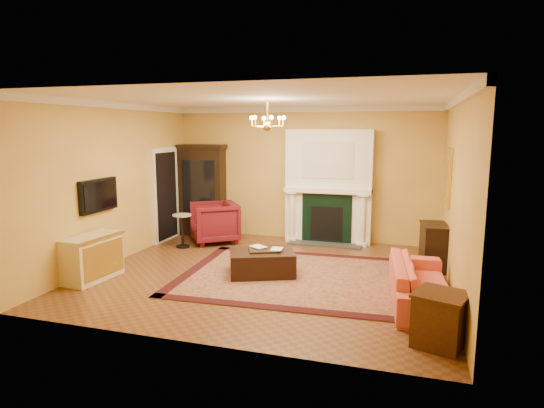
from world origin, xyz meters
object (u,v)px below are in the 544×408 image
at_px(coral_sofa, 422,276).
at_px(console_table, 434,248).
at_px(end_table, 440,321).
at_px(wingback_armchair, 214,220).
at_px(leather_ottoman, 262,262).
at_px(china_cabinet, 203,192).
at_px(commode, 92,258).
at_px(pedestal_table, 182,228).

distance_m(coral_sofa, console_table, 1.78).
bearing_deg(end_table, wingback_armchair, 140.15).
height_order(end_table, leather_ottoman, end_table).
xyz_separation_m(china_cabinet, coral_sofa, (4.94, -3.12, -0.62)).
relative_size(console_table, leather_ottoman, 0.73).
distance_m(wingback_armchair, commode, 3.10).
bearing_deg(pedestal_table, commode, -100.86).
relative_size(china_cabinet, pedestal_table, 2.86).
relative_size(commode, console_table, 1.27).
bearing_deg(end_table, coral_sofa, 97.72).
bearing_deg(console_table, wingback_armchair, 164.89).
xyz_separation_m(china_cabinet, leather_ottoman, (2.32, -2.56, -0.81)).
bearing_deg(china_cabinet, leather_ottoman, -51.89).
xyz_separation_m(wingback_armchair, commode, (-0.91, -2.96, -0.12)).
bearing_deg(console_table, pedestal_table, 172.68).
distance_m(commode, leather_ottoman, 2.86).
bearing_deg(end_table, leather_ottoman, 145.85).
height_order(china_cabinet, pedestal_table, china_cabinet).
relative_size(china_cabinet, leather_ottoman, 1.88).
xyz_separation_m(wingback_armchair, pedestal_table, (-0.46, -0.63, -0.08)).
distance_m(wingback_armchair, console_table, 4.65).
bearing_deg(end_table, commode, 171.34).
bearing_deg(leather_ottoman, china_cabinet, 109.41).
relative_size(pedestal_table, commode, 0.71).
distance_m(pedestal_table, console_table, 5.06).
bearing_deg(wingback_armchair, china_cabinet, -174.58).
height_order(wingback_armchair, commode, wingback_armchair).
height_order(pedestal_table, console_table, console_table).
height_order(wingback_armchair, leather_ottoman, wingback_armchair).
bearing_deg(wingback_armchair, end_table, 14.76).
xyz_separation_m(pedestal_table, commode, (-0.45, -2.33, -0.04)).
xyz_separation_m(commode, leather_ottoman, (2.65, 1.07, -0.16)).
height_order(china_cabinet, wingback_armchair, china_cabinet).
distance_m(wingback_armchair, pedestal_table, 0.78).
height_order(wingback_armchair, console_table, wingback_armchair).
bearing_deg(leather_ottoman, pedestal_table, 127.38).
relative_size(commode, end_table, 1.65).
relative_size(china_cabinet, end_table, 3.37).
bearing_deg(wingback_armchair, console_table, 46.20).
xyz_separation_m(pedestal_table, coral_sofa, (4.82, -1.82, -0.01)).
distance_m(china_cabinet, coral_sofa, 5.87).
bearing_deg(pedestal_table, end_table, -32.31).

